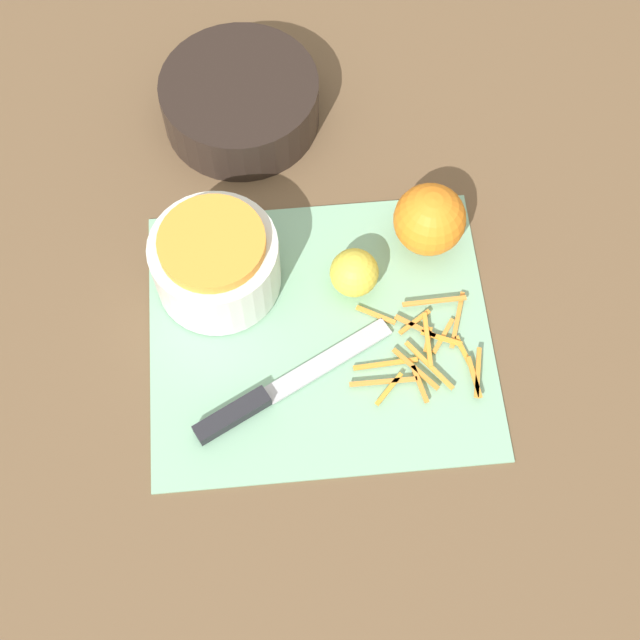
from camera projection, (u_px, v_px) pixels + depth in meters
The scene contains 8 objects.
ground_plane at pixel (320, 334), 1.01m from camera, with size 4.00×4.00×0.00m, color brown.
cutting_board at pixel (320, 333), 1.01m from camera, with size 0.38×0.34×0.01m.
bowl_speckled at pixel (215, 261), 0.99m from camera, with size 0.14×0.14×0.09m.
bowl_dark at pixel (240, 101), 1.11m from camera, with size 0.20×0.20×0.07m.
knife at pixel (259, 400), 0.96m from camera, with size 0.23×0.13×0.02m.
orange_left at pixel (430, 220), 1.02m from camera, with size 0.08×0.08×0.08m.
lemon at pixel (354, 273), 1.00m from camera, with size 0.06×0.06×0.06m.
peel_pile at pixel (426, 349), 0.99m from camera, with size 0.15×0.14×0.01m.
Camera 1 is at (-0.04, -0.42, 0.92)m, focal length 50.00 mm.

